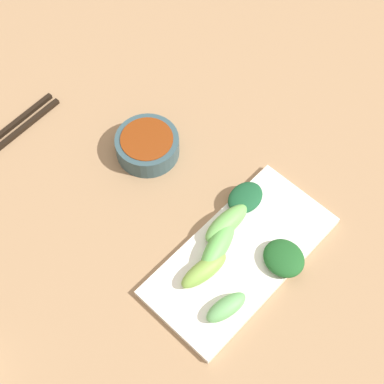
% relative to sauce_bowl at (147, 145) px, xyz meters
% --- Properties ---
extents(tabletop, '(2.10, 2.10, 0.02)m').
position_rel_sauce_bowl_xyz_m(tabletop, '(0.12, -0.04, -0.03)').
color(tabletop, '#987753').
rests_on(tabletop, ground).
extents(sauce_bowl, '(0.10, 0.10, 0.04)m').
position_rel_sauce_bowl_xyz_m(sauce_bowl, '(0.00, 0.00, 0.00)').
color(sauce_bowl, '#304B51').
rests_on(sauce_bowl, tabletop).
extents(serving_plate, '(0.14, 0.30, 0.01)m').
position_rel_sauce_bowl_xyz_m(serving_plate, '(0.24, -0.04, -0.01)').
color(serving_plate, white).
rests_on(serving_plate, tabletop).
extents(broccoli_stalk_0, '(0.04, 0.08, 0.03)m').
position_rel_sauce_bowl_xyz_m(broccoli_stalk_0, '(0.22, -0.10, 0.00)').
color(broccoli_stalk_0, '#76A441').
rests_on(broccoli_stalk_0, serving_plate).
extents(broccoli_leafy_1, '(0.07, 0.07, 0.02)m').
position_rel_sauce_bowl_xyz_m(broccoli_leafy_1, '(0.29, -0.00, 0.00)').
color(broccoli_leafy_1, '#1B5221').
rests_on(broccoli_leafy_1, serving_plate).
extents(broccoli_leafy_2, '(0.05, 0.06, 0.02)m').
position_rel_sauce_bowl_xyz_m(broccoli_leafy_2, '(0.18, 0.03, 0.00)').
color(broccoli_leafy_2, '#174D2B').
rests_on(broccoli_leafy_2, serving_plate).
extents(broccoli_stalk_3, '(0.03, 0.08, 0.03)m').
position_rel_sauce_bowl_xyz_m(broccoli_stalk_3, '(0.19, -0.02, 0.01)').
color(broccoli_stalk_3, '#65AD51').
rests_on(broccoli_stalk_3, serving_plate).
extents(broccoli_stalk_4, '(0.04, 0.07, 0.02)m').
position_rel_sauce_bowl_xyz_m(broccoli_stalk_4, '(0.28, -0.12, 0.00)').
color(broccoli_stalk_4, '#5EA15B').
rests_on(broccoli_stalk_4, serving_plate).
extents(broccoli_stalk_5, '(0.05, 0.10, 0.03)m').
position_rel_sauce_bowl_xyz_m(broccoli_stalk_5, '(0.21, -0.06, 0.01)').
color(broccoli_stalk_5, '#5FB452').
rests_on(broccoli_stalk_5, serving_plate).
extents(chopsticks, '(0.04, 0.23, 0.01)m').
position_rel_sauce_bowl_xyz_m(chopsticks, '(-0.19, -0.15, -0.02)').
color(chopsticks, black).
rests_on(chopsticks, tabletop).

